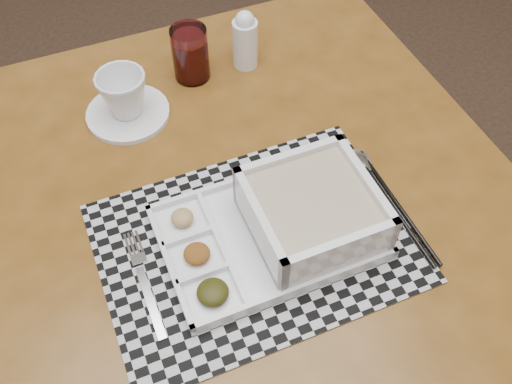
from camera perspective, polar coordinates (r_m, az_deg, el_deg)
dining_table at (r=0.99m, az=-2.10°, el=-1.87°), size 1.00×1.00×0.68m
placemat at (r=0.87m, az=-0.10°, el=-5.09°), size 0.50×0.39×0.00m
serving_tray at (r=0.85m, az=4.28°, el=-2.75°), size 0.34×0.26×0.09m
fork at (r=0.84m, az=-10.96°, el=-8.63°), size 0.04×0.19×0.00m
spoon at (r=0.97m, az=10.80°, el=2.52°), size 0.04×0.18×0.01m
chopsticks at (r=0.93m, az=13.74°, el=-1.34°), size 0.05×0.24×0.01m
saucer at (r=1.06m, az=-12.67°, el=7.68°), size 0.15×0.15×0.01m
cup at (r=1.03m, az=-13.12°, el=9.50°), size 0.09×0.09×0.08m
juice_glass at (r=1.10m, az=-6.56°, el=13.41°), size 0.07×0.07×0.10m
creamer_bottle at (r=1.11m, az=-1.10°, el=14.96°), size 0.05×0.05×0.12m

